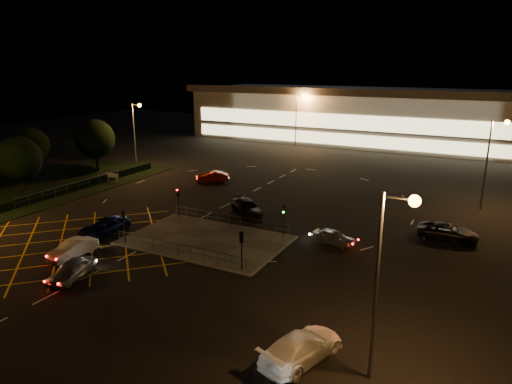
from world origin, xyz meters
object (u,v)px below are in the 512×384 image
at_px(signal_sw, 124,219).
at_px(signal_nw, 178,197).
at_px(car_near_silver, 71,270).
at_px(car_queue_white, 73,249).
at_px(car_right_silver, 334,237).
at_px(car_east_grey, 448,232).
at_px(car_approach_white, 302,347).
at_px(car_far_dkgrey, 246,207).
at_px(signal_ne, 284,214).
at_px(signal_se, 242,243).
at_px(car_circ_red, 213,177).
at_px(car_left_blue, 104,227).

relative_size(signal_sw, signal_nw, 1.00).
relative_size(car_near_silver, car_queue_white, 0.99).
distance_m(car_right_silver, car_east_grey, 10.76).
xyz_separation_m(car_queue_white, car_approach_white, (22.26, -4.11, 0.08)).
relative_size(signal_nw, car_far_dkgrey, 0.59).
relative_size(signal_sw, car_right_silver, 0.80).
xyz_separation_m(signal_nw, car_near_silver, (1.31, -15.13, -1.64)).
distance_m(car_right_silver, car_approach_white, 17.29).
bearing_deg(car_approach_white, car_queue_white, 7.77).
xyz_separation_m(signal_nw, car_queue_white, (-1.92, -12.14, -1.66)).
bearing_deg(car_far_dkgrey, signal_sw, -163.77).
bearing_deg(car_far_dkgrey, signal_nw, 168.68).
bearing_deg(signal_ne, car_queue_white, -138.92).
height_order(car_queue_white, car_east_grey, car_east_grey).
xyz_separation_m(signal_se, car_right_silver, (4.63, 8.62, -1.70)).
height_order(signal_sw, car_queue_white, signal_sw).
distance_m(car_near_silver, car_queue_white, 4.41).
bearing_deg(signal_sw, car_circ_red, -77.10).
relative_size(signal_nw, signal_ne, 1.00).
bearing_deg(car_east_grey, car_far_dkgrey, 95.00).
xyz_separation_m(car_queue_white, car_circ_red, (-3.23, 26.68, 0.02)).
xyz_separation_m(car_right_silver, car_east_grey, (9.01, 5.88, 0.07)).
relative_size(signal_se, car_approach_white, 0.58).
height_order(signal_se, car_far_dkgrey, signal_se).
bearing_deg(signal_ne, car_east_grey, 25.52).
bearing_deg(car_far_dkgrey, car_approach_white, -103.82).
distance_m(signal_se, car_far_dkgrey, 14.01).
height_order(signal_sw, signal_se, same).
bearing_deg(signal_ne, signal_sw, -146.35).
xyz_separation_m(signal_sw, signal_nw, (0.00, 7.99, 0.00)).
xyz_separation_m(signal_sw, car_circ_red, (-5.16, 22.53, -1.64)).
xyz_separation_m(signal_ne, car_far_dkgrey, (-6.34, 4.41, -1.59)).
height_order(signal_sw, car_east_grey, signal_sw).
height_order(car_far_dkgrey, car_circ_red, car_far_dkgrey).
distance_m(car_left_blue, car_right_silver, 21.55).
bearing_deg(car_near_silver, car_left_blue, 111.28).
bearing_deg(signal_ne, car_far_dkgrey, 145.17).
distance_m(car_circ_red, car_approach_white, 39.98).
distance_m(signal_nw, car_queue_white, 12.40).
bearing_deg(signal_se, car_approach_white, 135.25).
distance_m(signal_se, car_approach_white, 11.85).
xyz_separation_m(signal_nw, car_right_silver, (16.63, 0.64, -1.70)).
distance_m(signal_ne, car_far_dkgrey, 7.88).
bearing_deg(signal_nw, car_far_dkgrey, 37.89).
distance_m(signal_sw, signal_ne, 14.41).
height_order(signal_ne, car_left_blue, signal_ne).
bearing_deg(car_far_dkgrey, car_queue_white, -163.84).
distance_m(signal_sw, signal_se, 12.00).
distance_m(car_far_dkgrey, car_east_grey, 20.09).
relative_size(signal_se, car_near_silver, 0.74).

